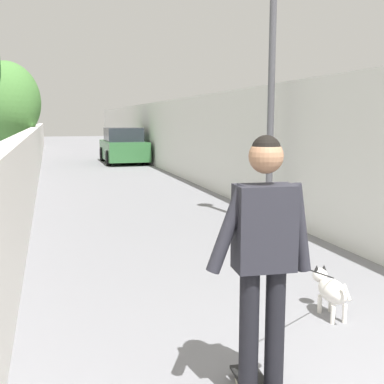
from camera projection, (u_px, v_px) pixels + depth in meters
ground_plane at (110, 178)px, 15.71m from camera, size 80.00×80.00×0.00m
wall_left at (30, 160)px, 13.02m from camera, size 48.00×0.30×1.60m
fence_right at (198, 140)px, 14.30m from camera, size 48.00×0.30×2.58m
tree_left_mid at (6, 102)px, 19.08m from camera, size 2.67×2.67×4.20m
lamp_post at (272, 53)px, 8.19m from camera, size 0.36×0.36×4.45m
person_skateboarder at (264, 247)px, 3.07m from camera, size 0.25×0.71×1.73m
dog at (331, 289)px, 4.64m from camera, size 1.47×1.41×1.06m
car_near at (123, 147)px, 21.05m from camera, size 3.82×1.80×1.54m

